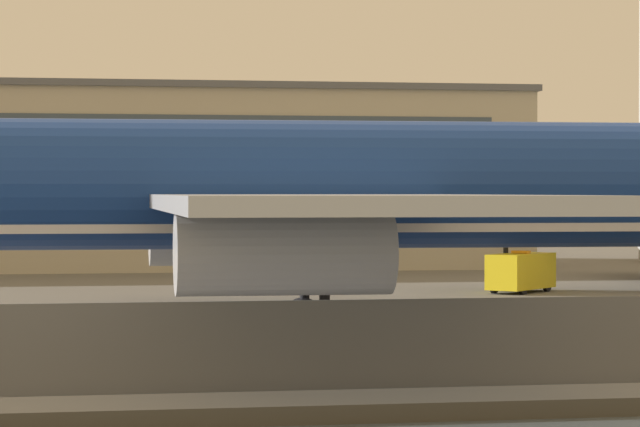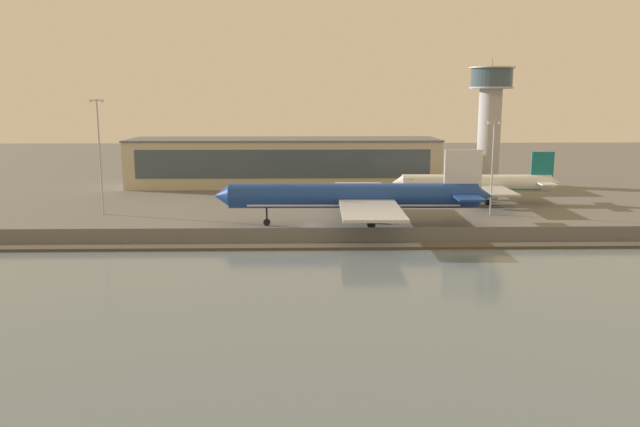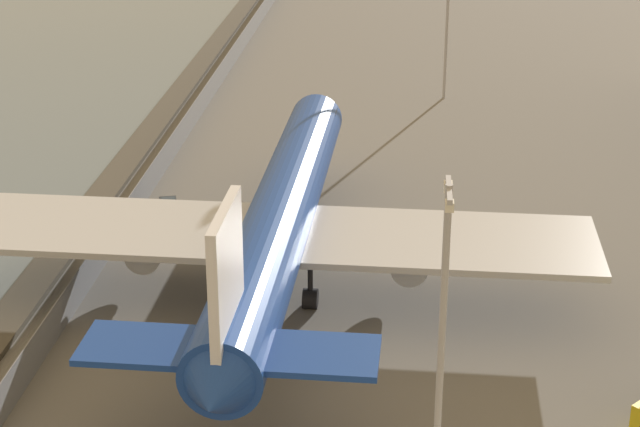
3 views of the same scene
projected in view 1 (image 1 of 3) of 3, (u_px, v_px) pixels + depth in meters
The scene contains 3 objects.
ground_plane at pixel (13, 345), 58.78m from camera, with size 500.00×500.00×0.00m, color #66635E.
cargo_jet_blue at pixel (247, 190), 59.65m from camera, with size 57.03×49.02×15.78m.
ops_van at pixel (522, 271), 89.44m from camera, with size 5.12×5.20×2.48m.
Camera 1 is at (1.62, -59.88, 5.95)m, focal length 85.00 mm.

